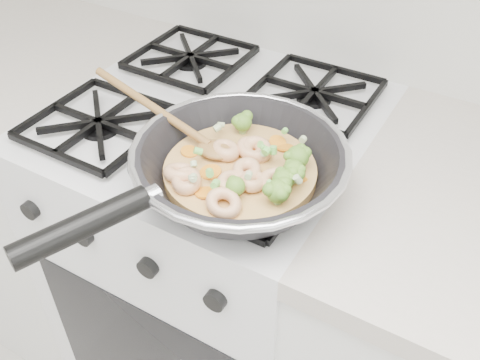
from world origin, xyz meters
The scene contains 2 objects.
stove centered at (0.00, 1.70, 0.46)m, with size 0.60×0.60×0.92m.
skillet centered at (0.16, 1.52, 0.96)m, with size 0.49×0.50×0.10m.
Camera 1 is at (0.49, 0.98, 1.47)m, focal length 39.83 mm.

